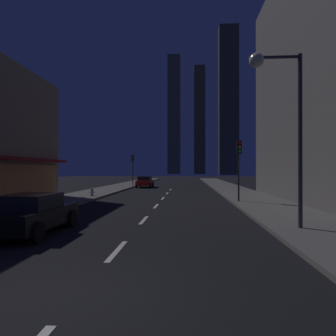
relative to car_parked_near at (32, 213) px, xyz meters
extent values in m
cube|color=black|center=(3.60, 26.75, -0.79)|extent=(78.00, 136.00, 0.10)
cube|color=#605E59|center=(10.60, 26.75, -0.67)|extent=(4.00, 76.00, 0.15)
cube|color=#605E59|center=(-3.40, 26.75, -0.67)|extent=(4.00, 76.00, 0.15)
cube|color=silver|center=(3.60, -2.05, -0.73)|extent=(0.16, 2.20, 0.01)
cube|color=silver|center=(3.60, 3.15, -0.73)|extent=(0.16, 2.20, 0.01)
cube|color=silver|center=(3.60, 8.35, -0.73)|extent=(0.16, 2.20, 0.01)
cube|color=silver|center=(3.60, 13.55, -0.73)|extent=(0.16, 2.20, 0.01)
cube|color=silver|center=(3.60, 18.75, -0.73)|extent=(0.16, 2.20, 0.01)
cube|color=silver|center=(3.60, 23.95, -0.73)|extent=(0.16, 2.20, 0.01)
cube|color=#615C49|center=(-1.73, 148.60, 30.65)|extent=(6.60, 7.46, 62.79)
cube|color=#504C3C|center=(11.66, 145.44, 27.25)|extent=(5.70, 5.78, 55.98)
cube|color=#4D493A|center=(23.68, 124.25, 32.39)|extent=(8.56, 6.17, 66.26)
cube|color=black|center=(0.00, 0.05, -0.13)|extent=(1.80, 4.20, 0.65)
cube|color=black|center=(0.00, -0.15, 0.43)|extent=(1.64, 2.00, 0.55)
cylinder|color=black|center=(-0.88, 1.45, -0.40)|extent=(0.22, 0.68, 0.68)
cylinder|color=black|center=(0.88, 1.45, -0.40)|extent=(0.22, 0.68, 0.68)
cylinder|color=black|center=(0.88, -1.35, -0.40)|extent=(0.22, 0.68, 0.68)
sphere|color=white|center=(-0.55, 2.10, -0.08)|extent=(0.18, 0.18, 0.18)
sphere|color=white|center=(0.55, 2.10, -0.08)|extent=(0.18, 0.18, 0.18)
cube|color=#B21919|center=(0.00, 28.42, -0.13)|extent=(1.80, 4.20, 0.65)
cube|color=black|center=(0.00, 28.22, 0.43)|extent=(1.64, 2.00, 0.55)
cylinder|color=black|center=(-0.88, 29.82, -0.40)|extent=(0.22, 0.68, 0.68)
cylinder|color=black|center=(0.88, 29.82, -0.40)|extent=(0.22, 0.68, 0.68)
cylinder|color=black|center=(-0.88, 27.02, -0.40)|extent=(0.22, 0.68, 0.68)
cylinder|color=black|center=(0.88, 27.02, -0.40)|extent=(0.22, 0.68, 0.68)
sphere|color=white|center=(-0.55, 30.47, -0.08)|extent=(0.18, 0.18, 0.18)
sphere|color=white|center=(0.55, 30.47, -0.08)|extent=(0.18, 0.18, 0.18)
cylinder|color=#B2B2B2|center=(-2.30, 13.79, -0.32)|extent=(0.22, 0.22, 0.55)
sphere|color=#B2B2B2|center=(-2.30, 13.79, -0.04)|extent=(0.21, 0.21, 0.21)
cylinder|color=#B2B2B2|center=(-2.30, 13.79, -0.56)|extent=(0.30, 0.30, 0.06)
cylinder|color=#B2B2B2|center=(-2.46, 13.79, -0.29)|extent=(0.10, 0.10, 0.10)
cylinder|color=#B2B2B2|center=(-2.14, 13.79, -0.29)|extent=(0.10, 0.10, 0.10)
cylinder|color=#2D2D2D|center=(9.10, 10.38, 1.51)|extent=(0.12, 0.12, 4.20)
cube|color=black|center=(9.10, 10.18, 3.11)|extent=(0.32, 0.24, 0.90)
sphere|color=red|center=(9.10, 10.05, 3.39)|extent=(0.18, 0.18, 0.18)
sphere|color=#F2B20C|center=(9.10, 10.05, 3.11)|extent=(0.18, 0.18, 0.18)
sphere|color=#19D833|center=(9.10, 10.05, 2.83)|extent=(0.18, 0.18, 0.18)
cylinder|color=#2D2D2D|center=(-1.90, 29.98, 1.51)|extent=(0.12, 0.12, 4.20)
cube|color=black|center=(-1.90, 29.78, 3.11)|extent=(0.32, 0.24, 0.90)
sphere|color=red|center=(-1.90, 29.65, 3.39)|extent=(0.18, 0.18, 0.18)
sphere|color=#F2B20C|center=(-1.90, 29.65, 3.11)|extent=(0.18, 0.18, 0.18)
sphere|color=#19D833|center=(-1.90, 29.65, 2.83)|extent=(0.18, 0.18, 0.18)
cylinder|color=#38383D|center=(9.80, 1.00, 2.66)|extent=(0.16, 0.16, 6.50)
cylinder|color=#38383D|center=(9.00, 1.00, 5.81)|extent=(1.60, 0.12, 0.12)
sphere|color=#FCF7CC|center=(8.20, 1.00, 5.71)|extent=(0.56, 0.56, 0.56)
camera|label=1|loc=(5.61, -10.45, 1.58)|focal=31.98mm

